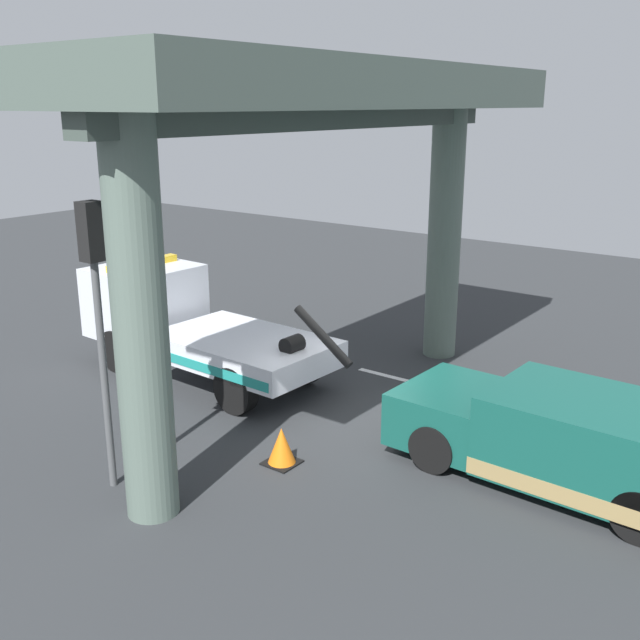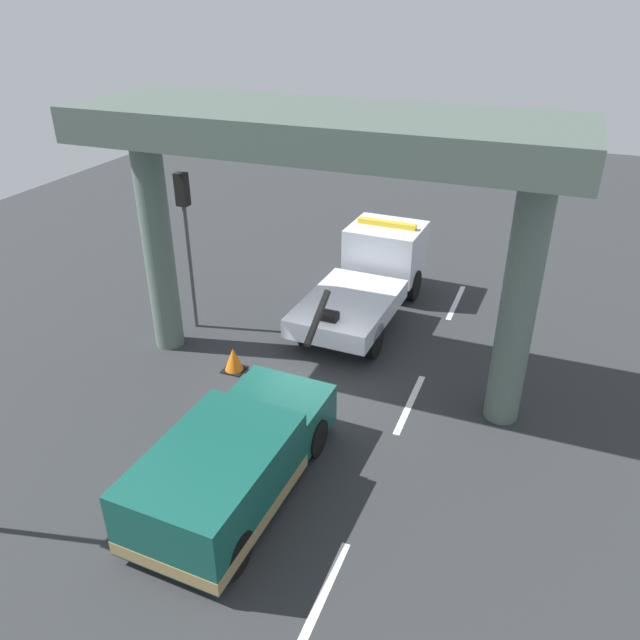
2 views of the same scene
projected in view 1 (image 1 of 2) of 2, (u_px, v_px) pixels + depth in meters
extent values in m
cube|color=#2D3033|center=(344.00, 420.00, 14.71)|extent=(60.00, 40.00, 0.10)
cube|color=silver|center=(407.00, 381.00, 16.63)|extent=(2.60, 0.16, 0.01)
cube|color=silver|center=(217.00, 333.00, 20.08)|extent=(2.60, 0.16, 0.01)
cube|color=silver|center=(244.00, 349.00, 15.91)|extent=(3.92, 2.53, 0.55)
cube|color=silver|center=(145.00, 300.00, 17.76)|extent=(2.13, 2.37, 1.65)
cube|color=black|center=(128.00, 282.00, 18.02)|extent=(0.14, 2.21, 0.66)
cube|color=teal|center=(203.00, 368.00, 15.04)|extent=(3.65, 0.15, 0.20)
cylinder|color=black|center=(323.00, 336.00, 14.39)|extent=(1.42, 0.23, 1.07)
cylinder|color=black|center=(292.00, 345.00, 14.97)|extent=(0.38, 0.46, 0.36)
cube|color=yellow|center=(143.00, 263.00, 17.50)|extent=(0.31, 1.93, 0.16)
cylinder|color=black|center=(118.00, 350.00, 17.14)|extent=(1.01, 0.35, 1.00)
cylinder|color=black|center=(186.00, 330.00, 18.69)|extent=(1.01, 0.35, 1.00)
cylinder|color=black|center=(236.00, 390.00, 14.80)|extent=(1.01, 0.35, 1.00)
cylinder|color=black|center=(302.00, 362.00, 16.35)|extent=(1.01, 0.35, 1.00)
cube|color=#145147|center=(601.00, 443.00, 11.57)|extent=(3.53, 2.32, 1.35)
cube|color=#145147|center=(454.00, 413.00, 13.18)|extent=(1.80, 2.17, 0.95)
cube|color=black|center=(499.00, 399.00, 12.54)|extent=(0.13, 1.94, 0.59)
cube|color=#9E8451|center=(597.00, 471.00, 11.71)|extent=(3.55, 2.33, 0.28)
cylinder|color=black|center=(433.00, 448.00, 12.46)|extent=(0.85, 0.31, 0.84)
cylinder|color=black|center=(485.00, 413.00, 13.89)|extent=(0.85, 0.31, 0.84)
cylinder|color=#596B60|center=(141.00, 327.00, 10.48)|extent=(0.80, 0.80, 5.96)
cylinder|color=#596B60|center=(444.00, 236.00, 17.60)|extent=(0.80, 0.80, 5.96)
cube|color=#4B5B52|center=(332.00, 86.00, 13.08)|extent=(3.60, 11.28, 0.79)
cube|color=#3E4A43|center=(332.00, 119.00, 13.25)|extent=(0.50, 10.88, 0.36)
cylinder|color=#515456|center=(104.00, 378.00, 11.58)|extent=(0.12, 0.12, 3.77)
cube|color=black|center=(91.00, 231.00, 10.92)|extent=(0.28, 0.32, 0.90)
sphere|color=#360605|center=(83.00, 210.00, 10.92)|extent=(0.18, 0.18, 0.18)
sphere|color=gold|center=(85.00, 230.00, 11.01)|extent=(0.18, 0.18, 0.18)
sphere|color=black|center=(86.00, 250.00, 11.09)|extent=(0.18, 0.18, 0.18)
cone|color=orange|center=(282.00, 446.00, 12.74)|extent=(0.51, 0.51, 0.67)
cube|color=black|center=(282.00, 462.00, 12.83)|extent=(0.56, 0.56, 0.03)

